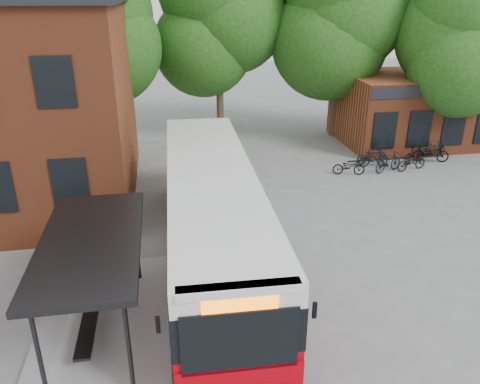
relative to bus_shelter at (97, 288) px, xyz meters
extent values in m
plane|color=slate|center=(4.50, 1.00, -1.45)|extent=(100.00, 100.00, 0.00)
imported|color=black|center=(10.86, 10.10, -1.04)|extent=(1.66, 0.91, 0.82)
imported|color=black|center=(12.56, 10.97, -0.95)|extent=(1.66, 0.50, 1.00)
imported|color=black|center=(12.65, 11.48, -1.00)|extent=(1.80, 0.92, 0.90)
imported|color=black|center=(12.97, 10.15, -0.92)|extent=(1.83, 1.15, 1.07)
imported|color=black|center=(14.23, 10.15, -0.99)|extent=(1.85, 1.04, 0.92)
imported|color=black|center=(14.98, 11.20, -0.98)|extent=(1.60, 1.00, 0.93)
imported|color=black|center=(15.90, 11.21, -0.96)|extent=(1.99, 1.17, 0.99)
imported|color=black|center=(16.41, 11.83, -0.98)|extent=(1.57, 0.52, 0.93)
camera|label=1|loc=(1.92, -10.42, 6.92)|focal=35.00mm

